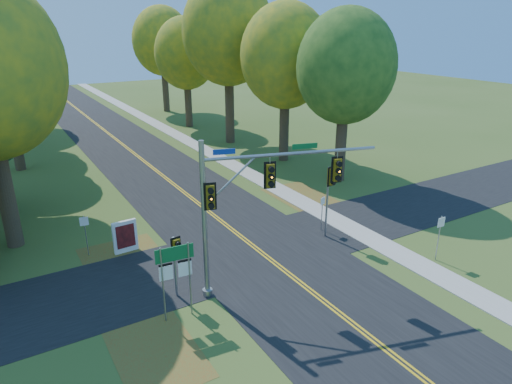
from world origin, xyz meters
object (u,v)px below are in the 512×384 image
traffic_mast (249,196)px  route_sign_cluster (175,267)px  info_kiosk (125,237)px  east_signal_pole (330,184)px

traffic_mast → route_sign_cluster: 4.24m
traffic_mast → info_kiosk: (-3.82, 6.63, -3.73)m
east_signal_pole → info_kiosk: (-10.36, 4.22, -2.35)m
traffic_mast → info_kiosk: bearing=136.0°
east_signal_pole → info_kiosk: 11.43m
traffic_mast → route_sign_cluster: traffic_mast is taller
traffic_mast → east_signal_pole: traffic_mast is taller
traffic_mast → route_sign_cluster: size_ratio=2.27×
east_signal_pole → info_kiosk: bearing=155.6°
route_sign_cluster → east_signal_pole: bearing=20.1°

